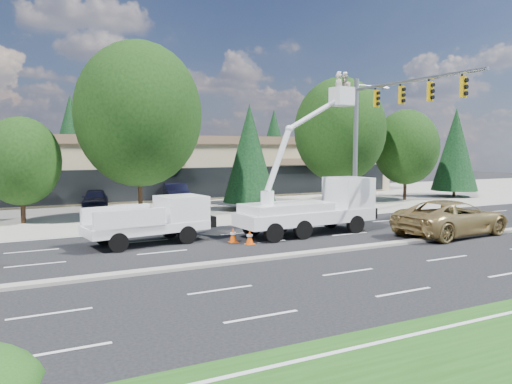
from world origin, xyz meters
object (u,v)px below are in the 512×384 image
signal_mast (378,123)px  utility_pickup (155,224)px  minivan (452,218)px  bucket_truck (317,198)px

signal_mast → utility_pickup: size_ratio=1.72×
utility_pickup → minivan: size_ratio=0.90×
utility_pickup → minivan: utility_pickup is taller
signal_mast → minivan: signal_mast is taller
signal_mast → bucket_truck: signal_mast is taller
utility_pickup → signal_mast: bearing=-1.6°
signal_mast → bucket_truck: (-6.37, -2.80, -4.22)m
signal_mast → minivan: (-0.53, -6.44, -5.15)m
signal_mast → minivan: size_ratio=1.56×
bucket_truck → minivan: bucket_truck is taller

